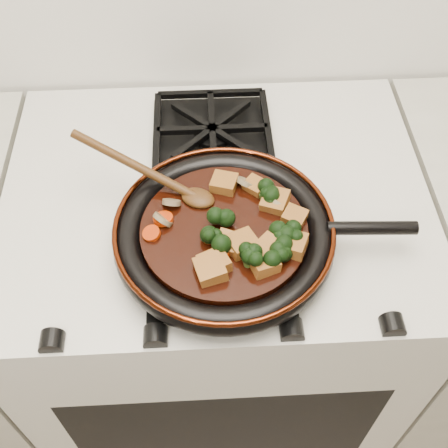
{
  "coord_description": "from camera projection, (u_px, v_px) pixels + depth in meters",
  "views": [
    {
      "loc": [
        -0.02,
        1.03,
        1.65
      ],
      "look_at": [
        0.01,
        1.56,
        0.97
      ],
      "focal_mm": 45.0,
      "sensor_mm": 36.0,
      "label": 1
    }
  ],
  "objects": [
    {
      "name": "tofu_cube_6",
      "position": [
        224.0,
        184.0,
        0.92
      ],
      "size": [
        0.05,
        0.05,
        0.02
      ],
      "primitive_type": "cube",
      "rotation": [
        -0.03,
        0.03,
        1.25
      ],
      "color": "brown",
      "rests_on": "braising_sauce"
    },
    {
      "name": "tofu_cube_10",
      "position": [
        275.0,
        201.0,
        0.9
      ],
      "size": [
        0.06,
        0.06,
        0.03
      ],
      "primitive_type": "cube",
      "rotation": [
        -0.08,
        0.08,
        2.72
      ],
      "color": "brown",
      "rests_on": "braising_sauce"
    },
    {
      "name": "broccoli_floret_1",
      "position": [
        275.0,
        255.0,
        0.83
      ],
      "size": [
        0.09,
        0.08,
        0.07
      ],
      "primitive_type": null,
      "rotation": [
        -0.19,
        0.14,
        2.22
      ],
      "color": "black",
      "rests_on": "braising_sauce"
    },
    {
      "name": "tofu_cube_0",
      "position": [
        228.0,
        243.0,
        0.85
      ],
      "size": [
        0.04,
        0.05,
        0.02
      ],
      "primitive_type": "cube",
      "rotation": [
        0.03,
        -0.1,
        1.18
      ],
      "color": "brown",
      "rests_on": "braising_sauce"
    },
    {
      "name": "carrot_coin_2",
      "position": [
        210.0,
        237.0,
        0.86
      ],
      "size": [
        0.03,
        0.03,
        0.02
      ],
      "primitive_type": "cylinder",
      "rotation": [
        -0.15,
        -0.17,
        0.0
      ],
      "color": "#B32B04",
      "rests_on": "braising_sauce"
    },
    {
      "name": "tofu_cube_3",
      "position": [
        255.0,
        186.0,
        0.92
      ],
      "size": [
        0.05,
        0.05,
        0.02
      ],
      "primitive_type": "cube",
      "rotation": [
        -0.11,
        0.07,
        2.4
      ],
      "color": "brown",
      "rests_on": "braising_sauce"
    },
    {
      "name": "tofu_cube_1",
      "position": [
        210.0,
        270.0,
        0.82
      ],
      "size": [
        0.05,
        0.05,
        0.03
      ],
      "primitive_type": "cube",
      "rotation": [
        -0.12,
        0.02,
        1.84
      ],
      "color": "brown",
      "rests_on": "braising_sauce"
    },
    {
      "name": "broccoli_floret_3",
      "position": [
        217.0,
        240.0,
        0.85
      ],
      "size": [
        0.08,
        0.08,
        0.06
      ],
      "primitive_type": null,
      "rotation": [
        0.08,
        0.09,
        1.25
      ],
      "color": "black",
      "rests_on": "braising_sauce"
    },
    {
      "name": "mushroom_slice_1",
      "position": [
        272.0,
        198.0,
        0.9
      ],
      "size": [
        0.03,
        0.03,
        0.03
      ],
      "primitive_type": "cylinder",
      "rotation": [
        0.99,
        0.0,
        0.06
      ],
      "color": "olive",
      "rests_on": "braising_sauce"
    },
    {
      "name": "tofu_cube_4",
      "position": [
        214.0,
        263.0,
        0.82
      ],
      "size": [
        0.05,
        0.05,
        0.03
      ],
      "primitive_type": "cube",
      "rotation": [
        -0.07,
        -0.05,
        0.4
      ],
      "color": "brown",
      "rests_on": "braising_sauce"
    },
    {
      "name": "carrot_coin_3",
      "position": [
        151.0,
        233.0,
        0.86
      ],
      "size": [
        0.03,
        0.03,
        0.02
      ],
      "primitive_type": "cylinder",
      "rotation": [
        0.13,
        -0.21,
        0.0
      ],
      "color": "#B32B04",
      "rests_on": "braising_sauce"
    },
    {
      "name": "broccoli_floret_0",
      "position": [
        248.0,
        260.0,
        0.82
      ],
      "size": [
        0.08,
        0.08,
        0.07
      ],
      "primitive_type": null,
      "rotation": [
        -0.12,
        -0.11,
        0.45
      ],
      "color": "black",
      "rests_on": "braising_sauce"
    },
    {
      "name": "broccoli_floret_2",
      "position": [
        223.0,
        216.0,
        0.87
      ],
      "size": [
        0.08,
        0.07,
        0.06
      ],
      "primitive_type": null,
      "rotation": [
        0.14,
        0.04,
        1.2
      ],
      "color": "black",
      "rests_on": "braising_sauce"
    },
    {
      "name": "broccoli_floret_5",
      "position": [
        286.0,
        233.0,
        0.86
      ],
      "size": [
        0.09,
        0.09,
        0.06
      ],
      "primitive_type": null,
      "rotation": [
        -0.05,
        -0.22,
        0.71
      ],
      "color": "black",
      "rests_on": "braising_sauce"
    },
    {
      "name": "tofu_cube_9",
      "position": [
        264.0,
        263.0,
        0.82
      ],
      "size": [
        0.05,
        0.05,
        0.03
      ],
      "primitive_type": "cube",
      "rotation": [
        0.11,
        0.1,
        1.92
      ],
      "color": "brown",
      "rests_on": "braising_sauce"
    },
    {
      "name": "stove",
      "position": [
        218.0,
        315.0,
        1.35
      ],
      "size": [
        0.76,
        0.6,
        0.9
      ],
      "primitive_type": "cube",
      "color": "beige",
      "rests_on": "ground"
    },
    {
      "name": "braising_sauce",
      "position": [
        224.0,
        232.0,
        0.88
      ],
      "size": [
        0.26,
        0.26,
        0.02
      ],
      "primitive_type": "cylinder",
      "color": "black",
      "rests_on": "skillet"
    },
    {
      "name": "carrot_coin_0",
      "position": [
        163.0,
        219.0,
        0.88
      ],
      "size": [
        0.03,
        0.03,
        0.02
      ],
      "primitive_type": "cylinder",
      "rotation": [
        -0.18,
        -0.09,
        0.0
      ],
      "color": "#B32B04",
      "rests_on": "braising_sauce"
    },
    {
      "name": "broccoli_floret_4",
      "position": [
        264.0,
        195.0,
        0.9
      ],
      "size": [
        0.08,
        0.07,
        0.06
      ],
      "primitive_type": null,
      "rotation": [
        -0.13,
        0.12,
        1.83
      ],
      "color": "black",
      "rests_on": "braising_sauce"
    },
    {
      "name": "burner_grate_back",
      "position": [
        212.0,
        132.0,
        1.07
      ],
      "size": [
        0.23,
        0.23,
        0.03
      ],
      "primitive_type": null,
      "color": "black",
      "rests_on": "stove"
    },
    {
      "name": "tofu_cube_5",
      "position": [
        294.0,
        217.0,
        0.88
      ],
      "size": [
        0.05,
        0.05,
        0.02
      ],
      "primitive_type": "cube",
      "rotation": [
        0.05,
        0.03,
        1.06
      ],
      "color": "brown",
      "rests_on": "braising_sauce"
    },
    {
      "name": "carrot_coin_1",
      "position": [
        224.0,
        249.0,
        0.84
      ],
      "size": [
        0.03,
        0.03,
        0.02
      ],
      "primitive_type": "cylinder",
      "rotation": [
        -0.05,
        0.27,
        0.0
      ],
      "color": "#B32B04",
      "rests_on": "braising_sauce"
    },
    {
      "name": "tofu_cube_7",
      "position": [
        292.0,
        245.0,
        0.84
      ],
      "size": [
        0.06,
        0.06,
        0.03
      ],
      "primitive_type": "cube",
      "rotation": [
        0.07,
        0.08,
        2.73
      ],
      "color": "brown",
      "rests_on": "braising_sauce"
    },
    {
      "name": "wooden_spoon",
      "position": [
        163.0,
        180.0,
        0.91
      ],
      "size": [
        0.14,
        0.09,
        0.23
      ],
      "rotation": [
        0.0,
        0.0,
        2.69
      ],
      "color": "#43260E",
      "rests_on": "braising_sauce"
    },
    {
      "name": "skillet",
      "position": [
        225.0,
        234.0,
        0.89
      ],
      "size": [
        0.48,
        0.35,
        0.05
      ],
      "rotation": [
        0.0,
        0.0,
        -0.05
      ],
      "color": "black",
      "rests_on": "burner_grate_front"
    },
    {
      "name": "tofu_cube_2",
      "position": [
        268.0,
        249.0,
        0.84
      ],
      "size": [
        0.06,
        0.05,
        0.03
      ],
      "primitive_type": "cube",
      "rotation": [
        -0.07,
        -0.07,
        0.78
      ],
      "color": "brown",
      "rests_on": "braising_sauce"
    },
    {
      "name": "mushroom_slice_2",
      "position": [
        246.0,
        183.0,
        0.92
      ],
      "size": [
        0.05,
        0.05,
        0.03
      ],
      "primitive_type": "cylinder",
      "rotation": [
        0.77,
        0.0,
        2.41
      ],
      "color": "olive",
      "rests_on": "braising_sauce"
    },
    {
      "name": "mushroom_slice_3",
      "position": [
        163.0,
        220.0,
        0.88
      ],
      "size": [
        0.04,
        0.04,
        0.03
      ],
      "primitive_type": "cylinder",
      "rotation": [
        0.96,
        0.0,
        2.34
      ],
      "color": "olive",
      "rests_on": "braising_sauce"
    },
    {
      "name": "mushroom_slice_4",
      "position": [
        172.0,
        202.0,
        0.9
      ],
      "size": [
        0.04,
        0.03,
        0.03
      ],
      "primitive_type": "cylinder",
      "rotation": [
        0.73,
        0.0,
        2.93
      ],
      "color": "olive",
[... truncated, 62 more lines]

